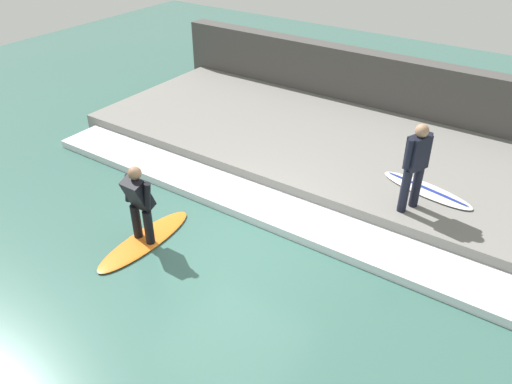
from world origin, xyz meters
name	(u,v)px	position (x,y,z in m)	size (l,w,h in m)	color
ground_plane	(230,247)	(0.00, 0.00, 0.00)	(28.00, 28.00, 0.00)	#386056
concrete_ledge	(336,148)	(3.96, 0.00, 0.18)	(4.40, 11.43, 0.36)	slate
back_wall	(383,88)	(6.41, 0.00, 0.83)	(0.50, 12.01, 1.65)	#474442
wave_foam_crest	(270,209)	(1.25, 0.00, 0.08)	(1.03, 10.86, 0.16)	silver
surfboard_riding	(145,240)	(-0.72, 1.30, 0.03)	(2.06, 0.58, 0.06)	orange
surfer_riding	(139,201)	(-0.72, 1.30, 0.85)	(0.41, 0.62, 1.43)	black
surfer_waiting_near	(416,163)	(2.30, -2.21, 1.27)	(0.51, 0.37, 1.62)	black
surfboard_waiting_near	(427,190)	(3.04, -2.31, 0.39)	(0.85, 1.87, 0.07)	white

